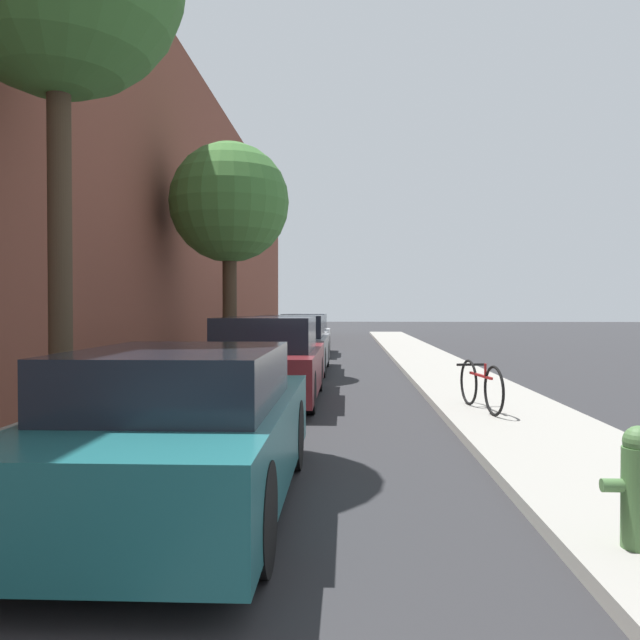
% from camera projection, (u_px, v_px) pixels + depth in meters
% --- Properties ---
extents(ground_plane, '(120.00, 120.00, 0.00)m').
position_uv_depth(ground_plane, '(326.00, 379.00, 14.69)').
color(ground_plane, '#28282B').
extents(sidewalk_left, '(2.00, 52.00, 0.12)m').
position_uv_depth(sidewalk_left, '(200.00, 376.00, 14.81)').
color(sidewalk_left, gray).
rests_on(sidewalk_left, ground).
extents(sidewalk_right, '(2.00, 52.00, 0.12)m').
position_uv_depth(sidewalk_right, '(453.00, 377.00, 14.56)').
color(sidewalk_right, gray).
rests_on(sidewalk_right, ground).
extents(building_facade_left, '(0.70, 52.00, 8.63)m').
position_uv_depth(building_facade_left, '(141.00, 192.00, 14.79)').
color(building_facade_left, brown).
rests_on(building_facade_left, ground).
extents(parked_car_teal, '(1.72, 4.16, 1.32)m').
position_uv_depth(parked_car_teal, '(185.00, 431.00, 5.22)').
color(parked_car_teal, black).
rests_on(parked_car_teal, ground).
extents(parked_car_maroon, '(1.80, 4.41, 1.48)m').
position_uv_depth(parked_car_maroon, '(268.00, 361.00, 11.26)').
color(parked_car_maroon, black).
rests_on(parked_car_maroon, ground).
extents(parked_car_grey, '(1.79, 4.49, 1.45)m').
position_uv_depth(parked_car_grey, '(293.00, 345.00, 16.43)').
color(parked_car_grey, black).
rests_on(parked_car_grey, ground).
extents(parked_car_silver, '(1.68, 4.32, 1.42)m').
position_uv_depth(parked_car_silver, '(305.00, 336.00, 22.47)').
color(parked_car_silver, black).
rests_on(parked_car_silver, ground).
extents(street_tree_far, '(2.83, 2.83, 5.43)m').
position_uv_depth(street_tree_far, '(229.00, 204.00, 15.17)').
color(street_tree_far, '#423323').
rests_on(street_tree_far, sidewalk_left).
extents(fire_hydrant, '(0.47, 0.22, 0.78)m').
position_uv_depth(fire_hydrant, '(639.00, 485.00, 4.07)').
color(fire_hydrant, '#47703D').
rests_on(fire_hydrant, sidewalk_right).
extents(bicycle, '(0.44, 1.73, 0.71)m').
position_uv_depth(bicycle, '(481.00, 386.00, 9.54)').
color(bicycle, black).
rests_on(bicycle, sidewalk_right).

